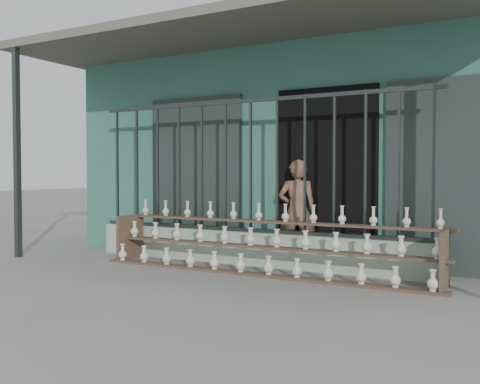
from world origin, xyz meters
The scene contains 6 objects.
ground centered at (0.00, 0.00, 0.00)m, with size 60.00×60.00×0.00m, color slate.
workshop_building centered at (0.00, 4.23, 1.62)m, with size 7.40×6.60×3.21m.
parapet_wall centered at (0.00, 1.30, 0.23)m, with size 5.00×0.20×0.45m, color #9FB99F.
security_fence centered at (0.00, 1.30, 1.35)m, with size 5.00×0.04×1.80m.
shelf_rack centered at (0.39, 0.89, 0.36)m, with size 4.50×0.68×0.85m.
elderly_woman centered at (0.52, 1.69, 0.72)m, with size 0.52×0.34×1.43m, color brown.
Camera 1 is at (3.35, -5.09, 1.24)m, focal length 40.00 mm.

